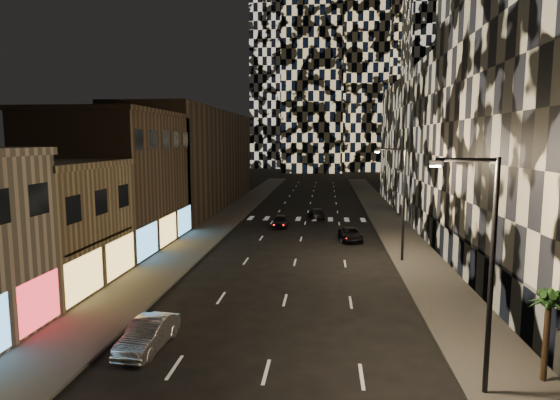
% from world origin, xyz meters
% --- Properties ---
extents(sidewalk_left, '(4.00, 120.00, 0.15)m').
position_xyz_m(sidewalk_left, '(-10.00, 50.00, 0.07)').
color(sidewalk_left, '#47443F').
rests_on(sidewalk_left, ground).
extents(sidewalk_right, '(4.00, 120.00, 0.15)m').
position_xyz_m(sidewalk_right, '(10.00, 50.00, 0.07)').
color(sidewalk_right, '#47443F').
rests_on(sidewalk_right, ground).
extents(curb_left, '(0.20, 120.00, 0.15)m').
position_xyz_m(curb_left, '(-7.90, 50.00, 0.07)').
color(curb_left, '#4C4C47').
rests_on(curb_left, ground).
extents(curb_right, '(0.20, 120.00, 0.15)m').
position_xyz_m(curb_right, '(7.90, 50.00, 0.07)').
color(curb_right, '#4C4C47').
rests_on(curb_right, ground).
extents(retail_tan, '(10.00, 10.00, 8.00)m').
position_xyz_m(retail_tan, '(-17.00, 21.00, 4.00)').
color(retail_tan, '#897652').
rests_on(retail_tan, ground).
extents(retail_brown, '(10.00, 15.00, 12.00)m').
position_xyz_m(retail_brown, '(-17.00, 33.50, 6.00)').
color(retail_brown, '#4A3A2A').
rests_on(retail_brown, ground).
extents(retail_filler_left, '(10.00, 40.00, 14.00)m').
position_xyz_m(retail_filler_left, '(-17.00, 60.00, 7.00)').
color(retail_filler_left, '#4A3A2A').
rests_on(retail_filler_left, ground).
extents(midrise_base, '(0.60, 25.00, 3.00)m').
position_xyz_m(midrise_base, '(12.30, 24.50, 1.50)').
color(midrise_base, '#383838').
rests_on(midrise_base, ground).
extents(midrise_filler_right, '(16.00, 40.00, 18.00)m').
position_xyz_m(midrise_filler_right, '(20.00, 57.00, 9.00)').
color(midrise_filler_right, '#232326').
rests_on(midrise_filler_right, ground).
extents(tower_center_low, '(18.00, 18.00, 95.00)m').
position_xyz_m(tower_center_low, '(-2.00, 140.00, 47.50)').
color(tower_center_low, black).
rests_on(tower_center_low, ground).
extents(streetlight_near, '(2.55, 0.25, 9.00)m').
position_xyz_m(streetlight_near, '(8.35, 10.00, 5.35)').
color(streetlight_near, black).
rests_on(streetlight_near, sidewalk_right).
extents(streetlight_far, '(2.55, 0.25, 9.00)m').
position_xyz_m(streetlight_far, '(8.35, 30.00, 5.35)').
color(streetlight_far, black).
rests_on(streetlight_far, sidewalk_right).
extents(car_silver_parked, '(1.85, 4.39, 1.41)m').
position_xyz_m(car_silver_parked, '(-5.80, 12.64, 0.70)').
color(car_silver_parked, '#A6A7AC').
rests_on(car_silver_parked, ground).
extents(car_dark_midlane, '(1.72, 4.10, 1.39)m').
position_xyz_m(car_dark_midlane, '(-2.65, 44.11, 0.69)').
color(car_dark_midlane, black).
rests_on(car_dark_midlane, ground).
extents(car_dark_oncoming, '(2.30, 4.55, 1.26)m').
position_xyz_m(car_dark_oncoming, '(1.27, 50.68, 0.63)').
color(car_dark_oncoming, black).
rests_on(car_dark_oncoming, ground).
extents(car_dark_rightlane, '(2.46, 4.63, 1.24)m').
position_xyz_m(car_dark_rightlane, '(4.87, 37.76, 0.62)').
color(car_dark_rightlane, black).
rests_on(car_dark_rightlane, ground).
extents(palm_tree, '(1.90, 1.90, 3.75)m').
position_xyz_m(palm_tree, '(11.24, 11.16, 3.24)').
color(palm_tree, '#47331E').
rests_on(palm_tree, sidewalk_right).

